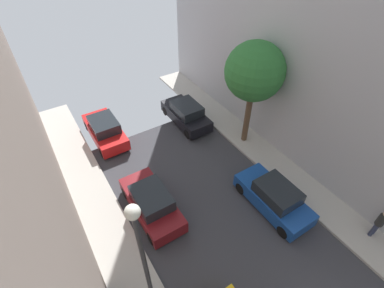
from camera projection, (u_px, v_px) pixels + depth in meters
parked_car_left_4 at (152, 203)px, 14.09m from camera, size 1.78×4.20×1.57m
parked_car_left_5 at (105, 130)px, 18.42m from camera, size 1.78×4.20×1.57m
parked_car_right_2 at (274, 197)px, 14.34m from camera, size 1.78×4.20×1.57m
parked_car_right_3 at (186, 114)px, 19.75m from camera, size 1.78×4.20×1.57m
pedestrian at (379, 223)px, 12.84m from camera, size 0.40×0.36×1.72m
street_tree_1 at (255, 72)px, 15.42m from camera, size 3.34×3.34×6.51m
lamp_post at (142, 251)px, 8.56m from camera, size 0.44×0.44×6.23m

